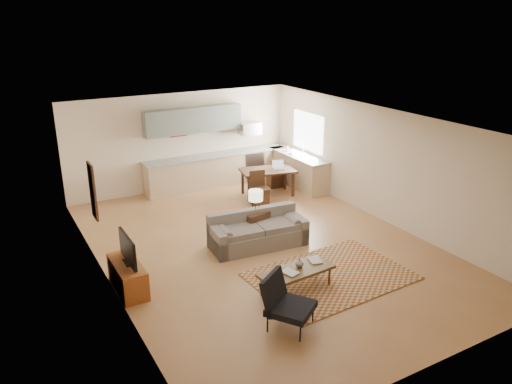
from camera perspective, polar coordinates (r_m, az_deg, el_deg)
room at (r=10.26m, az=0.83°, el=0.56°), size 9.00×9.00×9.00m
kitchen_counter_back at (r=14.46m, az=-4.51°, el=2.56°), size 4.26×0.64×0.92m
kitchen_counter_right at (r=14.44m, az=4.82°, el=2.53°), size 0.64×2.26×0.92m
kitchen_range at (r=14.93m, az=-0.69°, el=3.15°), size 0.62×0.62×0.90m
kitchen_microwave at (r=14.67m, az=-0.74°, el=7.28°), size 0.62×0.40×0.35m
upper_cabinets at (r=13.99m, az=-7.18°, el=8.18°), size 2.80×0.34×0.70m
window_right at (r=14.32m, az=5.95°, el=6.87°), size 0.02×1.40×1.05m
wall_art_left at (r=9.93m, az=-18.12°, el=0.09°), size 0.06×0.42×1.10m
triptych at (r=14.01m, az=-8.89°, el=7.28°), size 1.70×0.04×0.50m
rug at (r=9.72m, az=8.55°, el=-9.48°), size 3.00×2.15×0.02m
sofa at (r=10.65m, az=0.24°, el=-4.36°), size 2.22×1.14×0.74m
coffee_table at (r=9.12m, az=4.61°, el=-9.98°), size 1.45×0.66×0.42m
book_a at (r=8.82m, az=3.43°, el=-9.40°), size 0.37×0.40×0.03m
book_b at (r=9.31m, az=6.12°, el=-7.84°), size 0.35×0.39×0.02m
vase at (r=9.08m, az=5.00°, el=-8.06°), size 0.19×0.19×0.16m
armchair at (r=8.02m, az=4.01°, el=-12.58°), size 1.07×1.07×0.88m
tv_credenza at (r=9.38m, az=-14.45°, el=-9.32°), size 0.44×1.16×0.53m
tv at (r=9.14m, az=-14.46°, el=-6.34°), size 0.09×0.89×0.53m
console_table at (r=10.98m, az=-0.04°, el=-3.87°), size 0.60×0.45×0.64m
table_lamp at (r=10.76m, az=-0.04°, el=-1.05°), size 0.38×0.38×0.51m
dining_table at (r=13.63m, az=1.34°, el=1.11°), size 1.58×1.12×0.73m
dining_chair_near at (r=12.91m, az=0.40°, el=0.41°), size 0.50×0.52×0.89m
dining_chair_far at (r=14.31m, az=2.19°, el=2.22°), size 0.45×0.47×0.83m
laptop at (r=13.55m, az=2.61°, el=3.11°), size 0.37×0.32×0.23m
soap_bottle at (r=14.58m, az=3.61°, el=5.00°), size 0.12×0.12×0.19m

